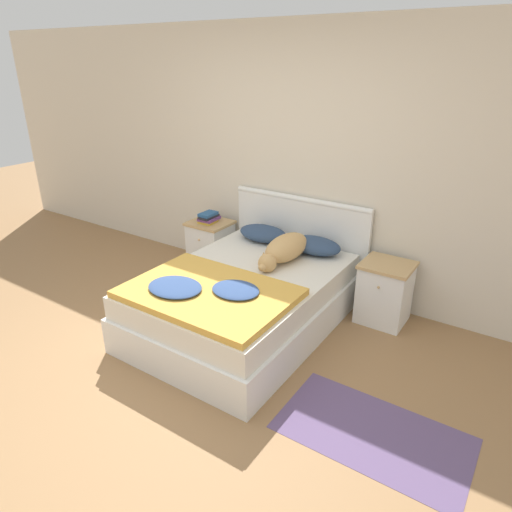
{
  "coord_description": "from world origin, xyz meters",
  "views": [
    {
      "loc": [
        2.17,
        -1.8,
        2.22
      ],
      "look_at": [
        0.13,
        1.26,
        0.61
      ],
      "focal_mm": 32.0,
      "sensor_mm": 36.0,
      "label": 1
    }
  ],
  "objects_px": {
    "bed": "(244,301)",
    "dog": "(285,249)",
    "nightstand_left": "(211,246)",
    "book_stack": "(209,218)",
    "pillow_left": "(263,233)",
    "pillow_right": "(315,245)",
    "nightstand_right": "(384,292)"
  },
  "relations": [
    {
      "from": "nightstand_right",
      "to": "pillow_left",
      "type": "height_order",
      "value": "pillow_left"
    },
    {
      "from": "bed",
      "to": "dog",
      "type": "height_order",
      "value": "dog"
    },
    {
      "from": "nightstand_left",
      "to": "pillow_right",
      "type": "height_order",
      "value": "pillow_right"
    },
    {
      "from": "nightstand_right",
      "to": "dog",
      "type": "bearing_deg",
      "value": -159.7
    },
    {
      "from": "book_stack",
      "to": "pillow_left",
      "type": "bearing_deg",
      "value": 0.14
    },
    {
      "from": "nightstand_left",
      "to": "book_stack",
      "type": "height_order",
      "value": "book_stack"
    },
    {
      "from": "nightstand_right",
      "to": "dog",
      "type": "height_order",
      "value": "dog"
    },
    {
      "from": "nightstand_left",
      "to": "book_stack",
      "type": "relative_size",
      "value": 2.42
    },
    {
      "from": "pillow_left",
      "to": "book_stack",
      "type": "bearing_deg",
      "value": -179.86
    },
    {
      "from": "nightstand_left",
      "to": "nightstand_right",
      "type": "xyz_separation_m",
      "value": [
        1.99,
        0.0,
        0.0
      ]
    },
    {
      "from": "pillow_left",
      "to": "pillow_right",
      "type": "xyz_separation_m",
      "value": [
        0.58,
        0.0,
        0.0
      ]
    },
    {
      "from": "nightstand_left",
      "to": "book_stack",
      "type": "distance_m",
      "value": 0.34
    },
    {
      "from": "nightstand_left",
      "to": "nightstand_right",
      "type": "height_order",
      "value": "same"
    },
    {
      "from": "bed",
      "to": "pillow_right",
      "type": "bearing_deg",
      "value": 69.13
    },
    {
      "from": "book_stack",
      "to": "dog",
      "type": "bearing_deg",
      "value": -14.66
    },
    {
      "from": "pillow_left",
      "to": "book_stack",
      "type": "distance_m",
      "value": 0.71
    },
    {
      "from": "book_stack",
      "to": "nightstand_right",
      "type": "bearing_deg",
      "value": 0.58
    },
    {
      "from": "bed",
      "to": "book_stack",
      "type": "xyz_separation_m",
      "value": [
        -0.99,
        0.76,
        0.37
      ]
    },
    {
      "from": "nightstand_right",
      "to": "book_stack",
      "type": "height_order",
      "value": "book_stack"
    },
    {
      "from": "bed",
      "to": "dog",
      "type": "distance_m",
      "value": 0.6
    },
    {
      "from": "bed",
      "to": "pillow_left",
      "type": "height_order",
      "value": "pillow_left"
    },
    {
      "from": "book_stack",
      "to": "bed",
      "type": "bearing_deg",
      "value": -37.28
    },
    {
      "from": "dog",
      "to": "pillow_left",
      "type": "bearing_deg",
      "value": 145.15
    },
    {
      "from": "bed",
      "to": "nightstand_right",
      "type": "relative_size",
      "value": 3.43
    },
    {
      "from": "nightstand_right",
      "to": "book_stack",
      "type": "relative_size",
      "value": 2.42
    },
    {
      "from": "pillow_left",
      "to": "pillow_right",
      "type": "height_order",
      "value": "same"
    },
    {
      "from": "pillow_left",
      "to": "dog",
      "type": "xyz_separation_m",
      "value": [
        0.43,
        -0.3,
        0.03
      ]
    },
    {
      "from": "bed",
      "to": "book_stack",
      "type": "distance_m",
      "value": 1.3
    },
    {
      "from": "bed",
      "to": "pillow_left",
      "type": "distance_m",
      "value": 0.88
    },
    {
      "from": "nightstand_left",
      "to": "book_stack",
      "type": "bearing_deg",
      "value": -86.23
    },
    {
      "from": "bed",
      "to": "pillow_left",
      "type": "relative_size",
      "value": 3.74
    },
    {
      "from": "pillow_right",
      "to": "dog",
      "type": "bearing_deg",
      "value": -116.7
    }
  ]
}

